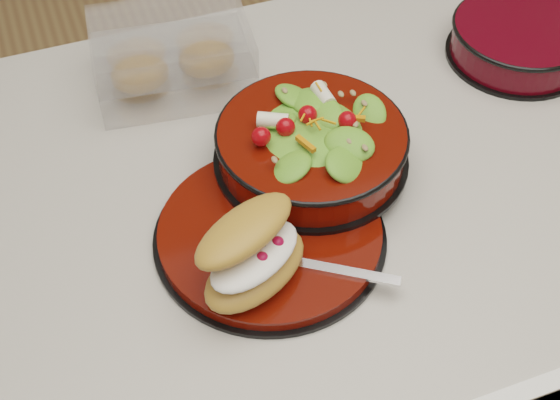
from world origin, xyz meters
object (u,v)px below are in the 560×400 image
object	(u,v)px
croissant	(253,253)
pastry_box	(172,57)
fork	(318,266)
salad_bowl	(312,139)
dinner_plate	(271,234)
extra_bowl	(519,39)
island_counter	(251,371)

from	to	relation	value
croissant	pastry_box	bearing A→B (deg)	60.16
pastry_box	fork	bearing A→B (deg)	-74.27
pastry_box	salad_bowl	bearing A→B (deg)	-56.58
dinner_plate	extra_bowl	bearing A→B (deg)	23.78
salad_bowl	extra_bowl	xyz separation A→B (m)	(0.37, 0.11, -0.03)
salad_bowl	fork	bearing A→B (deg)	-109.05
croissant	pastry_box	xyz separation A→B (m)	(0.01, 0.37, -0.01)
fork	pastry_box	world-z (taller)	pastry_box
island_counter	salad_bowl	distance (m)	0.51
salad_bowl	pastry_box	bearing A→B (deg)	116.42
salad_bowl	pastry_box	world-z (taller)	salad_bowl
dinner_plate	pastry_box	size ratio (longest dim) A/B	1.20
island_counter	salad_bowl	bearing A→B (deg)	-0.30
island_counter	fork	xyz separation A→B (m)	(0.04, -0.16, 0.47)
island_counter	salad_bowl	world-z (taller)	salad_bowl
island_counter	croissant	bearing A→B (deg)	-102.98
dinner_plate	croissant	bearing A→B (deg)	-125.69
dinner_plate	pastry_box	bearing A→B (deg)	95.27
salad_bowl	croissant	size ratio (longest dim) A/B	1.57
pastry_box	extra_bowl	world-z (taller)	pastry_box
croissant	extra_bowl	distance (m)	0.56
croissant	fork	xyz separation A→B (m)	(0.07, -0.01, -0.04)
dinner_plate	pastry_box	world-z (taller)	pastry_box
croissant	fork	size ratio (longest dim) A/B	1.03
dinner_plate	croissant	world-z (taller)	croissant
dinner_plate	extra_bowl	xyz separation A→B (m)	(0.45, 0.20, 0.02)
pastry_box	extra_bowl	xyz separation A→B (m)	(0.48, -0.11, -0.02)
salad_bowl	extra_bowl	bearing A→B (deg)	17.12
dinner_plate	salad_bowl	distance (m)	0.13
salad_bowl	extra_bowl	size ratio (longest dim) A/B	1.19
dinner_plate	salad_bowl	xyz separation A→B (m)	(0.08, 0.09, 0.05)
pastry_box	extra_bowl	bearing A→B (deg)	-6.32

